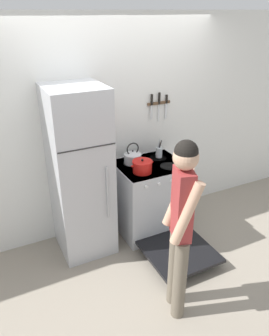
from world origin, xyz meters
name	(u,v)px	position (x,y,z in m)	size (l,w,h in m)	color
ground_plane	(118,219)	(0.00, 0.00, 0.00)	(14.00, 14.00, 0.00)	gray
wall_back	(114,129)	(0.00, 0.03, 1.27)	(10.00, 0.06, 2.55)	silver
refrigerator	(80,174)	(-0.55, -0.31, 0.95)	(0.59, 0.64, 1.90)	#B7BABF
stove_range	(151,199)	(0.30, -0.37, 0.45)	(0.80, 1.39, 0.90)	silver
dutch_oven_pot	(142,166)	(0.12, -0.47, 0.97)	(0.27, 0.23, 0.16)	red
tea_kettle	(133,157)	(0.13, -0.20, 0.98)	(0.25, 0.20, 0.26)	silver
utensil_jar	(159,152)	(0.50, -0.19, 0.97)	(0.08, 0.08, 0.24)	silver
person	(181,223)	(-0.09, -1.56, 0.96)	(0.34, 0.40, 1.69)	#6B6051
wall_knife_strip	(159,103)	(0.58, -0.02, 1.53)	(0.31, 0.03, 0.36)	brown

